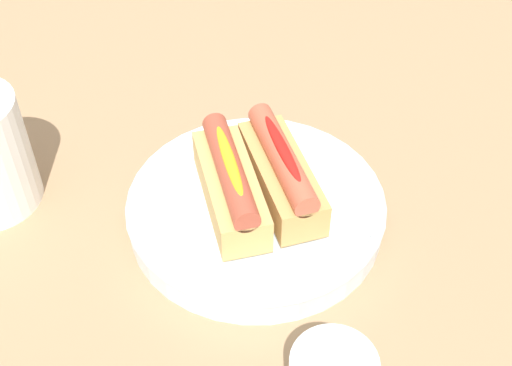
{
  "coord_description": "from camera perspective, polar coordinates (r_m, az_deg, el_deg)",
  "views": [
    {
      "loc": [
        -0.48,
        0.04,
        0.53
      ],
      "look_at": [
        0.01,
        -0.01,
        0.06
      ],
      "focal_mm": 46.8,
      "sensor_mm": 36.0,
      "label": 1
    }
  ],
  "objects": [
    {
      "name": "hotdog_front",
      "position": [
        0.68,
        2.18,
        0.99
      ],
      "size": [
        0.16,
        0.08,
        0.06
      ],
      "color": "tan",
      "rests_on": "serving_bowl"
    },
    {
      "name": "serving_bowl",
      "position": [
        0.71,
        0.0,
        -2.14
      ],
      "size": [
        0.27,
        0.27,
        0.04
      ],
      "color": "silver",
      "rests_on": "ground_plane"
    },
    {
      "name": "ground_plane",
      "position": [
        0.71,
        -0.71,
        -4.04
      ],
      "size": [
        2.4,
        2.4,
        0.0
      ],
      "primitive_type": "plane",
      "color": "#9E7A56"
    },
    {
      "name": "hotdog_back",
      "position": [
        0.67,
        -2.22,
        -0.04
      ],
      "size": [
        0.16,
        0.07,
        0.06
      ],
      "color": "tan",
      "rests_on": "serving_bowl"
    }
  ]
}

